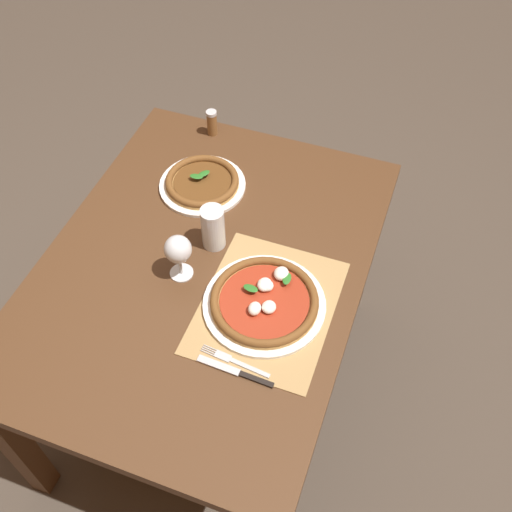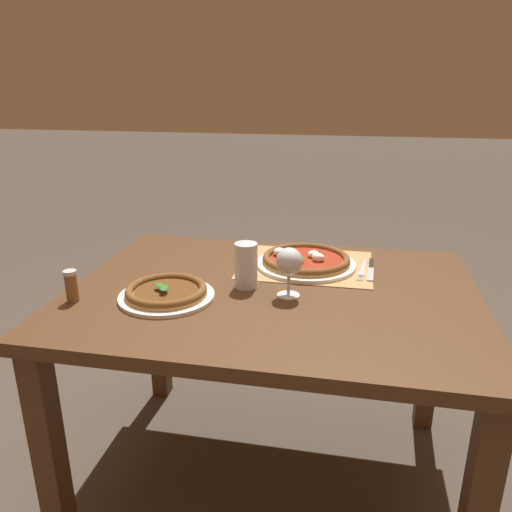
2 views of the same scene
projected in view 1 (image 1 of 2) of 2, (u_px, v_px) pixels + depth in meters
The scene contains 10 objects.
ground_plane at pixel (216, 379), 2.37m from camera, with size 24.00×24.00×0.00m, color #473D33.
dining_table at pixel (206, 284), 1.87m from camera, with size 1.27×0.95×0.74m.
paper_placemat at pixel (267, 307), 1.70m from camera, with size 0.46×0.37×0.00m, color #A88451.
pizza_near at pixel (265, 301), 1.68m from camera, with size 0.35×0.35×0.05m.
pizza_far at pixel (202, 183), 1.99m from camera, with size 0.29×0.29×0.04m.
wine_glass at pixel (178, 251), 1.69m from camera, with size 0.08×0.08×0.16m.
pint_glass at pixel (213, 228), 1.79m from camera, with size 0.07×0.07×0.15m.
fork at pixel (235, 361), 1.58m from camera, with size 0.04×0.20×0.00m.
knife at pixel (235, 371), 1.56m from camera, with size 0.03×0.22×0.01m.
pepper_shaker at pixel (212, 123), 2.14m from camera, with size 0.04×0.04×0.10m.
Camera 1 is at (-0.99, -0.53, 2.15)m, focal length 42.00 mm.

